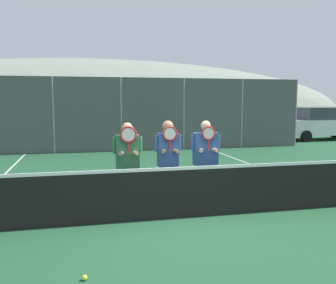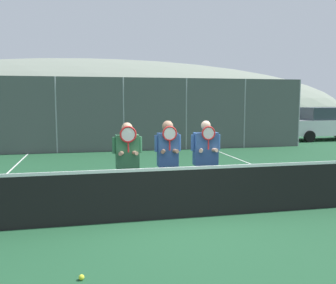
{
  "view_description": "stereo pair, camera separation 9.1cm",
  "coord_description": "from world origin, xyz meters",
  "px_view_note": "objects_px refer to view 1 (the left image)",
  "views": [
    {
      "loc": [
        -1.66,
        -6.44,
        2.16
      ],
      "look_at": [
        0.07,
        0.96,
        1.3
      ],
      "focal_mm": 40.0,
      "sensor_mm": 36.0,
      "label": 1
    },
    {
      "loc": [
        -1.57,
        -6.46,
        2.16
      ],
      "look_at": [
        0.07,
        0.96,
        1.3
      ],
      "focal_mm": 40.0,
      "sensor_mm": 36.0,
      "label": 2
    }
  ],
  "objects_px": {
    "player_center_left": "(168,156)",
    "player_center_right": "(206,155)",
    "player_leftmost": "(128,158)",
    "car_far_left": "(30,128)",
    "tennis_ball_on_court": "(85,278)",
    "car_right_of_center": "(321,123)",
    "car_center": "(239,126)",
    "car_left_of_center": "(143,126)"
  },
  "relations": [
    {
      "from": "car_center",
      "to": "player_leftmost",
      "type": "bearing_deg",
      "value": -123.74
    },
    {
      "from": "car_right_of_center",
      "to": "player_center_right",
      "type": "bearing_deg",
      "value": -133.82
    },
    {
      "from": "player_center_right",
      "to": "tennis_ball_on_court",
      "type": "distance_m",
      "value": 3.88
    },
    {
      "from": "player_leftmost",
      "to": "car_center",
      "type": "height_order",
      "value": "player_leftmost"
    },
    {
      "from": "player_leftmost",
      "to": "car_left_of_center",
      "type": "relative_size",
      "value": 0.37
    },
    {
      "from": "player_center_left",
      "to": "car_right_of_center",
      "type": "xyz_separation_m",
      "value": [
        11.16,
        10.82,
        -0.14
      ]
    },
    {
      "from": "car_right_of_center",
      "to": "car_left_of_center",
      "type": "bearing_deg",
      "value": -179.14
    },
    {
      "from": "car_left_of_center",
      "to": "tennis_ball_on_court",
      "type": "height_order",
      "value": "car_left_of_center"
    },
    {
      "from": "player_center_left",
      "to": "player_center_right",
      "type": "height_order",
      "value": "player_center_left"
    },
    {
      "from": "car_far_left",
      "to": "player_center_right",
      "type": "bearing_deg",
      "value": -66.24
    },
    {
      "from": "player_center_left",
      "to": "player_center_right",
      "type": "xyz_separation_m",
      "value": [
        0.8,
        0.02,
        -0.01
      ]
    },
    {
      "from": "player_center_right",
      "to": "tennis_ball_on_court",
      "type": "bearing_deg",
      "value": -131.36
    },
    {
      "from": "player_leftmost",
      "to": "car_right_of_center",
      "type": "bearing_deg",
      "value": 42.01
    },
    {
      "from": "player_center_left",
      "to": "car_left_of_center",
      "type": "bearing_deg",
      "value": 83.46
    },
    {
      "from": "player_leftmost",
      "to": "car_right_of_center",
      "type": "relative_size",
      "value": 0.37
    },
    {
      "from": "car_left_of_center",
      "to": "car_center",
      "type": "bearing_deg",
      "value": -1.94
    },
    {
      "from": "tennis_ball_on_court",
      "to": "car_left_of_center",
      "type": "bearing_deg",
      "value": 77.83
    },
    {
      "from": "player_center_left",
      "to": "tennis_ball_on_court",
      "type": "distance_m",
      "value": 3.41
    },
    {
      "from": "car_center",
      "to": "car_right_of_center",
      "type": "xyz_separation_m",
      "value": [
        4.98,
        0.32,
        0.03
      ]
    },
    {
      "from": "player_center_right",
      "to": "car_right_of_center",
      "type": "distance_m",
      "value": 14.96
    },
    {
      "from": "player_center_left",
      "to": "tennis_ball_on_court",
      "type": "height_order",
      "value": "player_center_left"
    },
    {
      "from": "player_center_right",
      "to": "car_far_left",
      "type": "xyz_separation_m",
      "value": [
        -4.76,
        10.81,
        -0.15
      ]
    },
    {
      "from": "player_center_left",
      "to": "car_far_left",
      "type": "relative_size",
      "value": 0.39
    },
    {
      "from": "car_right_of_center",
      "to": "tennis_ball_on_court",
      "type": "distance_m",
      "value": 18.73
    },
    {
      "from": "car_center",
      "to": "player_center_right",
      "type": "bearing_deg",
      "value": -117.19
    },
    {
      "from": "tennis_ball_on_court",
      "to": "player_center_left",
      "type": "bearing_deg",
      "value": 58.96
    },
    {
      "from": "car_left_of_center",
      "to": "car_right_of_center",
      "type": "distance_m",
      "value": 9.94
    },
    {
      "from": "player_center_left",
      "to": "player_leftmost",
      "type": "bearing_deg",
      "value": 176.76
    },
    {
      "from": "player_center_right",
      "to": "player_leftmost",
      "type": "bearing_deg",
      "value": 179.19
    },
    {
      "from": "player_center_right",
      "to": "car_right_of_center",
      "type": "relative_size",
      "value": 0.37
    },
    {
      "from": "player_leftmost",
      "to": "player_center_left",
      "type": "xyz_separation_m",
      "value": [
        0.8,
        -0.05,
        0.01
      ]
    },
    {
      "from": "car_right_of_center",
      "to": "tennis_ball_on_court",
      "type": "bearing_deg",
      "value": -133.33
    },
    {
      "from": "car_left_of_center",
      "to": "car_far_left",
      "type": "bearing_deg",
      "value": 178.21
    },
    {
      "from": "player_leftmost",
      "to": "player_center_right",
      "type": "xyz_separation_m",
      "value": [
        1.6,
        -0.02,
        -0.0
      ]
    },
    {
      "from": "car_far_left",
      "to": "car_left_of_center",
      "type": "relative_size",
      "value": 0.97
    },
    {
      "from": "player_leftmost",
      "to": "car_center",
      "type": "distance_m",
      "value": 12.57
    },
    {
      "from": "car_center",
      "to": "tennis_ball_on_court",
      "type": "bearing_deg",
      "value": -120.6
    },
    {
      "from": "player_center_left",
      "to": "player_center_right",
      "type": "relative_size",
      "value": 1.01
    },
    {
      "from": "tennis_ball_on_court",
      "to": "player_leftmost",
      "type": "bearing_deg",
      "value": 72.8
    },
    {
      "from": "player_leftmost",
      "to": "car_far_left",
      "type": "xyz_separation_m",
      "value": [
        -3.16,
        10.78,
        -0.15
      ]
    },
    {
      "from": "car_center",
      "to": "car_right_of_center",
      "type": "distance_m",
      "value": 4.99
    },
    {
      "from": "car_right_of_center",
      "to": "tennis_ball_on_court",
      "type": "height_order",
      "value": "car_right_of_center"
    }
  ]
}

